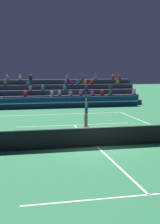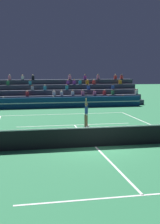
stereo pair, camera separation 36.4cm
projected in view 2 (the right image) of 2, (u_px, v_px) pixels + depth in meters
ground_plane at (95, 147)px, 16.36m from camera, size 120.00×120.00×0.00m
court_lines at (95, 147)px, 16.36m from camera, size 11.10×23.90×0.01m
tennis_net at (95, 137)px, 16.28m from camera, size 12.00×0.10×1.10m
sponsor_banner_wall at (57, 103)px, 32.32m from camera, size 18.00×0.26×1.10m
bleacher_stand at (53, 95)px, 35.95m from camera, size 19.77×4.75×3.38m
tennis_player at (86, 113)px, 21.74m from camera, size 0.42×0.89×2.50m
tennis_ball at (18, 130)px, 20.67m from camera, size 0.07×0.07×0.07m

